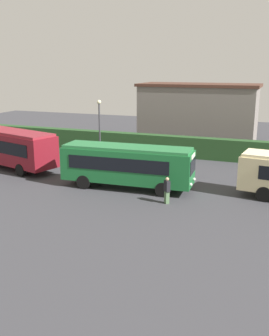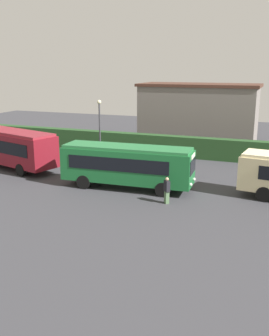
{
  "view_description": "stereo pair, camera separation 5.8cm",
  "coord_description": "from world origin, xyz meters",
  "px_view_note": "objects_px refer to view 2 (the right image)",
  "views": [
    {
      "loc": [
        10.88,
        -24.98,
        8.38
      ],
      "look_at": [
        1.03,
        0.62,
        1.25
      ],
      "focal_mm": 41.65,
      "sensor_mm": 36.0,
      "label": 1
    },
    {
      "loc": [
        10.93,
        -24.96,
        8.38
      ],
      "look_at": [
        1.03,
        0.62,
        1.25
      ],
      "focal_mm": 41.65,
      "sensor_mm": 36.0,
      "label": 2
    }
  ],
  "objects_px": {
    "person_center": "(167,190)",
    "traffic_cone": "(116,156)",
    "bus_green": "(127,164)",
    "bus_maroon": "(8,146)",
    "lamppost": "(100,124)"
  },
  "relations": [
    {
      "from": "bus_green",
      "to": "person_center",
      "type": "bearing_deg",
      "value": -33.28
    },
    {
      "from": "person_center",
      "to": "traffic_cone",
      "type": "height_order",
      "value": "person_center"
    },
    {
      "from": "person_center",
      "to": "lamppost",
      "type": "relative_size",
      "value": 0.3
    },
    {
      "from": "bus_maroon",
      "to": "traffic_cone",
      "type": "relative_size",
      "value": 17.28
    },
    {
      "from": "bus_green",
      "to": "traffic_cone",
      "type": "xyz_separation_m",
      "value": [
        -4.47,
        8.13,
        -1.47
      ]
    },
    {
      "from": "bus_green",
      "to": "person_center",
      "type": "xyz_separation_m",
      "value": [
        3.54,
        -2.06,
        -0.87
      ]
    },
    {
      "from": "person_center",
      "to": "traffic_cone",
      "type": "xyz_separation_m",
      "value": [
        -8.01,
        10.19,
        -0.6
      ]
    },
    {
      "from": "bus_green",
      "to": "traffic_cone",
      "type": "height_order",
      "value": "bus_green"
    },
    {
      "from": "bus_maroon",
      "to": "traffic_cone",
      "type": "xyz_separation_m",
      "value": [
        7.26,
        6.26,
        -1.57
      ]
    },
    {
      "from": "person_center",
      "to": "lamppost",
      "type": "xyz_separation_m",
      "value": [
        -8.56,
        8.04,
        2.61
      ]
    },
    {
      "from": "traffic_cone",
      "to": "person_center",
      "type": "bearing_deg",
      "value": -51.83
    },
    {
      "from": "bus_green",
      "to": "bus_maroon",
      "type": "bearing_deg",
      "value": 167.81
    },
    {
      "from": "bus_green",
      "to": "lamppost",
      "type": "bearing_deg",
      "value": 126.91
    },
    {
      "from": "bus_maroon",
      "to": "person_center",
      "type": "height_order",
      "value": "bus_maroon"
    },
    {
      "from": "traffic_cone",
      "to": "lamppost",
      "type": "relative_size",
      "value": 0.11
    }
  ]
}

